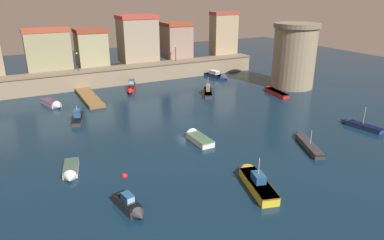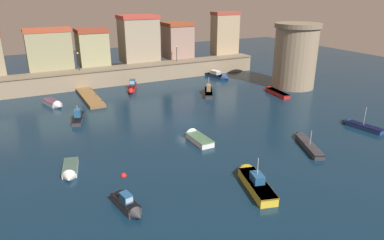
# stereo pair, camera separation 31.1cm
# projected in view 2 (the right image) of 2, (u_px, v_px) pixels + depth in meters

# --- Properties ---
(ground_plane) EXTENTS (140.09, 140.09, 0.00)m
(ground_plane) POSITION_uv_depth(u_px,v_px,m) (187.00, 122.00, 47.61)
(ground_plane) COLOR #0C2338
(quay_wall) EXTENTS (55.11, 3.71, 3.27)m
(quay_wall) POSITION_uv_depth(u_px,v_px,m) (129.00, 74.00, 67.90)
(quay_wall) COLOR gray
(quay_wall) RESTS_ON ground
(old_town_backdrop) EXTENTS (53.45, 5.65, 9.50)m
(old_town_backdrop) POSITION_uv_depth(u_px,v_px,m) (125.00, 42.00, 69.60)
(old_town_backdrop) COLOR gray
(old_town_backdrop) RESTS_ON ground
(fortress_tower) EXTENTS (8.18, 8.18, 11.52)m
(fortress_tower) POSITION_uv_depth(u_px,v_px,m) (295.00, 56.00, 63.21)
(fortress_tower) COLOR gray
(fortress_tower) RESTS_ON ground
(pier_dock) EXTENTS (2.43, 11.80, 0.70)m
(pier_dock) POSITION_uv_depth(u_px,v_px,m) (90.00, 97.00, 58.04)
(pier_dock) COLOR brown
(pier_dock) RESTS_ON ground
(quay_lamp_0) EXTENTS (0.32, 0.32, 3.27)m
(quay_lamp_0) POSITION_uv_depth(u_px,v_px,m) (78.00, 58.00, 62.60)
(quay_lamp_0) COLOR black
(quay_lamp_0) RESTS_ON quay_wall
(quay_lamp_1) EXTENTS (0.32, 0.32, 3.15)m
(quay_lamp_1) POSITION_uv_depth(u_px,v_px,m) (177.00, 51.00, 71.02)
(quay_lamp_1) COLOR black
(quay_lamp_1) RESTS_ON quay_wall
(moored_boat_0) EXTENTS (3.42, 7.26, 3.44)m
(moored_boat_0) POSITION_uv_depth(u_px,v_px,m) (253.00, 180.00, 32.14)
(moored_boat_0) COLOR gold
(moored_boat_0) RESTS_ON ground
(moored_boat_1) EXTENTS (2.05, 7.06, 1.16)m
(moored_boat_1) POSITION_uv_depth(u_px,v_px,m) (275.00, 92.00, 60.85)
(moored_boat_1) COLOR red
(moored_boat_1) RESTS_ON ground
(moored_boat_2) EXTENTS (1.84, 4.32, 1.57)m
(moored_boat_2) POSITION_uv_depth(u_px,v_px,m) (128.00, 205.00, 28.41)
(moored_boat_2) COLOR #333338
(moored_boat_2) RESTS_ON ground
(moored_boat_3) EXTENTS (3.32, 7.31, 1.91)m
(moored_boat_3) POSITION_uv_depth(u_px,v_px,m) (218.00, 76.00, 72.05)
(moored_boat_3) COLOR navy
(moored_boat_3) RESTS_ON ground
(moored_boat_4) EXTENTS (4.35, 6.65, 3.23)m
(moored_boat_4) POSITION_uv_depth(u_px,v_px,m) (208.00, 91.00, 60.57)
(moored_boat_4) COLOR #333338
(moored_boat_4) RESTS_ON ground
(moored_boat_5) EXTENTS (2.03, 5.90, 3.19)m
(moored_boat_5) POSITION_uv_depth(u_px,v_px,m) (358.00, 125.00, 45.83)
(moored_boat_5) COLOR navy
(moored_boat_5) RESTS_ON ground
(moored_boat_6) EXTENTS (2.90, 6.33, 2.40)m
(moored_boat_6) POSITION_uv_depth(u_px,v_px,m) (79.00, 116.00, 48.84)
(moored_boat_6) COLOR #333338
(moored_boat_6) RESTS_ON ground
(moored_boat_7) EXTENTS (4.01, 7.23, 2.47)m
(moored_boat_7) POSITION_uv_depth(u_px,v_px,m) (306.00, 143.00, 40.50)
(moored_boat_7) COLOR #333338
(moored_boat_7) RESTS_ON ground
(moored_boat_8) EXTENTS (3.49, 6.01, 1.86)m
(moored_boat_8) POSITION_uv_depth(u_px,v_px,m) (132.00, 87.00, 62.72)
(moored_boat_8) COLOR red
(moored_boat_8) RESTS_ON ground
(moored_boat_9) EXTENTS (1.74, 5.16, 1.56)m
(moored_boat_9) POSITION_uv_depth(u_px,v_px,m) (196.00, 137.00, 41.92)
(moored_boat_9) COLOR white
(moored_boat_9) RESTS_ON ground
(moored_boat_10) EXTENTS (2.92, 5.67, 1.43)m
(moored_boat_10) POSITION_uv_depth(u_px,v_px,m) (54.00, 104.00, 54.45)
(moored_boat_10) COLOR silver
(moored_boat_10) RESTS_ON ground
(moored_boat_11) EXTENTS (2.32, 4.65, 1.30)m
(moored_boat_11) POSITION_uv_depth(u_px,v_px,m) (70.00, 171.00, 34.16)
(moored_boat_11) COLOR silver
(moored_boat_11) RESTS_ON ground
(mooring_buoy_0) EXTENTS (0.59, 0.59, 0.59)m
(mooring_buoy_0) POSITION_uv_depth(u_px,v_px,m) (124.00, 176.00, 33.87)
(mooring_buoy_0) COLOR red
(mooring_buoy_0) RESTS_ON ground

